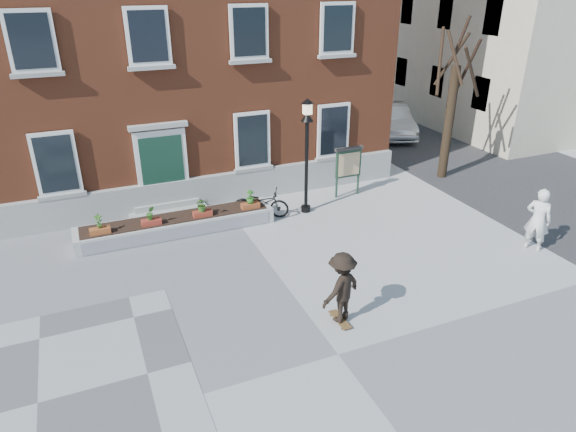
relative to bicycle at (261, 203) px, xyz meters
name	(u,v)px	position (x,y,z in m)	size (l,w,h in m)	color
ground	(338,354)	(-0.89, -7.27, -0.50)	(100.00, 100.00, 0.00)	#A1A1A4
checker_patch	(37,403)	(-6.89, -6.27, -0.49)	(6.00, 6.00, 0.01)	#565658
bicycle	(261,203)	(0.00, 0.00, 0.00)	(0.66, 1.89, 0.99)	black
parked_car	(391,120)	(9.52, 6.75, 0.28)	(1.64, 4.70, 1.55)	#B8BBBD
bystander	(538,220)	(6.70, -5.32, 0.48)	(0.71, 0.47, 1.95)	white
brick_building	(125,9)	(-2.89, 6.71, 5.81)	(18.40, 10.85, 12.60)	brown
planter_assembly	(177,224)	(-2.87, -0.09, -0.19)	(6.20, 1.12, 1.15)	beige
bare_tree	(451,109)	(8.12, 0.74, 2.30)	(1.83, 1.83, 6.16)	#2F2215
lamp_post	(307,141)	(1.57, -0.22, 2.04)	(0.40, 0.40, 3.93)	black
notice_board	(348,163)	(3.57, 0.47, 0.77)	(1.10, 0.16, 1.87)	#172E21
skateboarder	(342,288)	(-0.30, -6.25, 0.46)	(1.30, 1.02, 1.84)	brown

